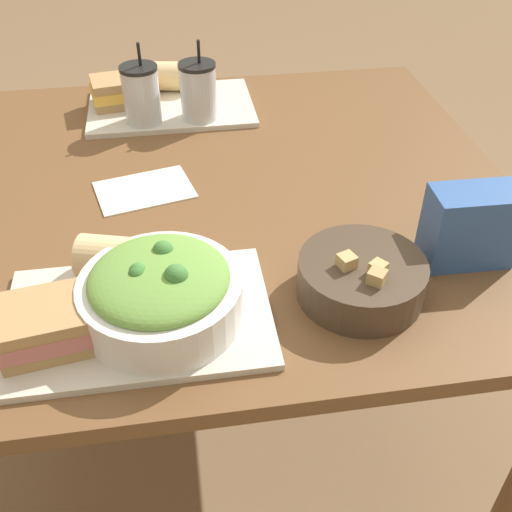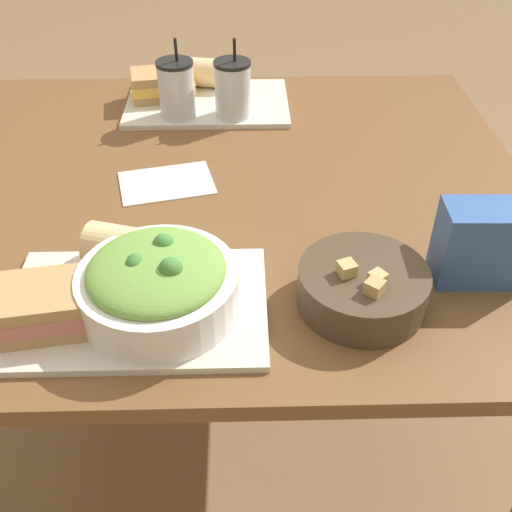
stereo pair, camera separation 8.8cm
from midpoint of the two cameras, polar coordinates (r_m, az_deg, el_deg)
name	(u,v)px [view 1 (the left image)]	position (r m, az deg, el deg)	size (l,w,h in m)	color
ground_plane	(220,425)	(1.73, -4.96, -15.82)	(12.00, 12.00, 0.00)	#846647
dining_table	(208,228)	(1.24, -6.67, 2.56)	(1.20, 1.07, 0.78)	brown
tray_near	(139,317)	(0.91, -13.86, -5.80)	(0.39, 0.26, 0.01)	beige
tray_far	(171,107)	(1.50, -9.80, 13.78)	(0.39, 0.26, 0.01)	beige
salad_bowl	(161,291)	(0.86, -11.96, -3.43)	(0.23, 0.23, 0.11)	white
soup_bowl	(361,277)	(0.91, 7.31, -2.13)	(0.19, 0.19, 0.08)	#473828
sandwich_near	(53,324)	(0.88, -21.54, -6.14)	(0.16, 0.13, 0.06)	tan
baguette_near	(127,259)	(0.95, -14.83, -0.41)	(0.16, 0.11, 0.07)	#DBBC84
sandwich_far	(124,90)	(1.51, -14.16, 15.02)	(0.16, 0.12, 0.06)	tan
baguette_far	(167,76)	(1.57, -10.15, 16.47)	(0.13, 0.09, 0.07)	#DBBC84
drink_cup_dark	(142,96)	(1.40, -12.68, 14.59)	(0.08, 0.08, 0.18)	silver
drink_cup_red	(198,93)	(1.40, -7.36, 15.12)	(0.08, 0.08, 0.18)	silver
chip_bag	(470,226)	(1.00, 17.39, 2.61)	(0.14, 0.08, 0.13)	#335BA3
napkin_folded	(144,190)	(1.19, -12.68, 6.09)	(0.20, 0.16, 0.00)	silver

